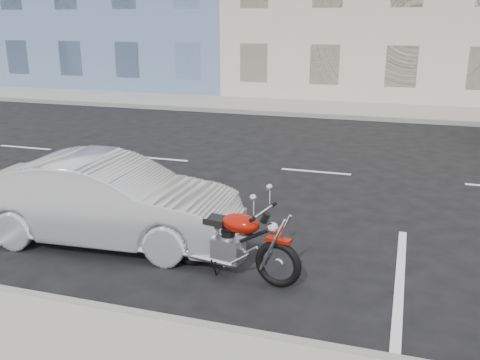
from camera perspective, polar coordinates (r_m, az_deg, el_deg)
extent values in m
plane|color=black|center=(12.28, 17.32, 0.07)|extent=(120.00, 120.00, 0.00)
cube|color=gray|center=(21.35, 4.12, 7.85)|extent=(80.00, 3.40, 0.15)
cube|color=gray|center=(19.72, 2.95, 7.15)|extent=(80.00, 0.12, 0.16)
torus|color=black|center=(6.82, 9.74, -10.15)|extent=(0.65, 0.22, 0.65)
torus|color=black|center=(7.31, -0.81, -7.99)|extent=(0.65, 0.22, 0.65)
cube|color=#951005|center=(6.67, 9.88, -7.57)|extent=(0.34, 0.18, 0.05)
cube|color=#951005|center=(7.18, -1.09, -5.34)|extent=(0.31, 0.20, 0.06)
cube|color=gray|center=(7.02, 3.95, -8.58)|extent=(0.45, 0.36, 0.33)
ellipsoid|color=#951005|center=(6.79, 5.51, -5.80)|extent=(0.59, 0.42, 0.26)
cube|color=black|center=(6.99, 1.62, -5.22)|extent=(0.63, 0.35, 0.09)
cylinder|color=silver|center=(6.60, 8.20, -4.49)|extent=(0.15, 0.67, 0.03)
sphere|color=silver|center=(6.64, 9.23, -6.31)|extent=(0.16, 0.16, 0.16)
cylinder|color=silver|center=(7.10, 1.10, -9.62)|extent=(0.91, 0.24, 0.08)
cylinder|color=silver|center=(7.32, 2.05, -8.79)|extent=(0.91, 0.24, 0.08)
cylinder|color=silver|center=(6.71, 9.47, -7.87)|extent=(0.37, 0.11, 0.77)
cylinder|color=black|center=(6.88, 5.60, -7.68)|extent=(0.77, 0.18, 0.48)
imported|color=#B0B2B8|center=(8.52, -14.01, -2.13)|extent=(4.23, 1.74, 1.36)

